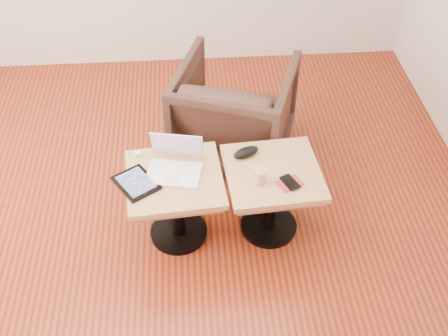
{
  "coord_description": "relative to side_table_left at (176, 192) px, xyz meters",
  "views": [
    {
      "loc": [
        0.3,
        -2.27,
        2.81
      ],
      "look_at": [
        0.48,
        0.13,
        0.56
      ],
      "focal_mm": 45.0,
      "sensor_mm": 36.0,
      "label": 1
    }
  ],
  "objects": [
    {
      "name": "charging_adapter",
      "position": [
        -0.22,
        0.21,
        0.14
      ],
      "size": [
        0.05,
        0.05,
        0.02
      ],
      "primitive_type": "cube",
      "rotation": [
        0.0,
        0.0,
        0.31
      ],
      "color": "white",
      "rests_on": "side_table_left"
    },
    {
      "name": "laptop",
      "position": [
        0.01,
        0.06,
        0.17
      ],
      "size": [
        0.37,
        0.34,
        0.22
      ],
      "rotation": [
        0.0,
        0.0,
        -0.2
      ],
      "color": "white",
      "rests_on": "side_table_left"
    },
    {
      "name": "tablet",
      "position": [
        -0.22,
        -0.05,
        0.14
      ],
      "size": [
        0.31,
        0.32,
        0.02
      ],
      "rotation": [
        0.0,
        0.0,
        0.58
      ],
      "color": "black",
      "rests_on": "side_table_left"
    },
    {
      "name": "striped_cup",
      "position": [
        0.49,
        -0.08,
        0.17
      ],
      "size": [
        0.07,
        0.07,
        0.09
      ],
      "primitive_type": "cylinder",
      "rotation": [
        0.0,
        0.0,
        -0.02
      ],
      "color": "#CD4B69",
      "rests_on": "side_table_right"
    },
    {
      "name": "room_shell",
      "position": [
        -0.18,
        -0.13,
        0.96
      ],
      "size": [
        4.52,
        4.52,
        2.71
      ],
      "color": "#65190B",
      "rests_on": "ground"
    },
    {
      "name": "side_table_left",
      "position": [
        0.0,
        0.0,
        0.0
      ],
      "size": [
        0.61,
        0.61,
        0.51
      ],
      "rotation": [
        0.0,
        0.0,
        0.08
      ],
      "color": "black",
      "rests_on": "ground"
    },
    {
      "name": "side_table_right",
      "position": [
        0.59,
        0.01,
        0.0
      ],
      "size": [
        0.6,
        0.6,
        0.51
      ],
      "rotation": [
        0.0,
        0.0,
        0.07
      ],
      "color": "black",
      "rests_on": "ground"
    },
    {
      "name": "glasses_case",
      "position": [
        0.44,
        0.16,
        0.16
      ],
      "size": [
        0.19,
        0.14,
        0.05
      ],
      "primitive_type": "ellipsoid",
      "rotation": [
        0.0,
        0.0,
        0.44
      ],
      "color": "black",
      "rests_on": "side_table_right"
    },
    {
      "name": "armchair",
      "position": [
        0.44,
        0.81,
        -0.02
      ],
      "size": [
        1.01,
        1.02,
        0.73
      ],
      "primitive_type": "imported",
      "rotation": [
        0.0,
        0.0,
        2.8
      ],
      "color": "#32211E",
      "rests_on": "ground"
    },
    {
      "name": "phone_on_sleeve",
      "position": [
        0.67,
        -0.11,
        0.14
      ],
      "size": [
        0.17,
        0.15,
        0.02
      ],
      "rotation": [
        0.0,
        0.0,
        0.45
      ],
      "color": "maroon",
      "rests_on": "side_table_right"
    },
    {
      "name": "earbuds_tangle",
      "position": [
        0.65,
        0.05,
        0.13
      ],
      "size": [
        0.07,
        0.06,
        0.01
      ],
      "color": "white",
      "rests_on": "side_table_right"
    }
  ]
}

